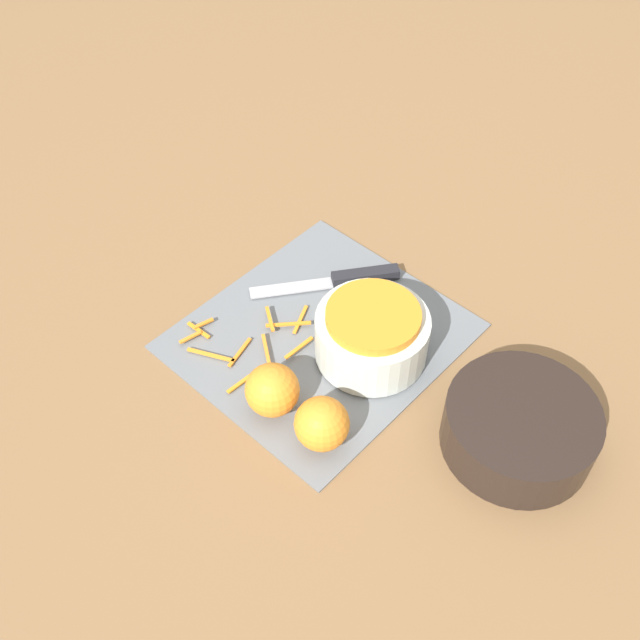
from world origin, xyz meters
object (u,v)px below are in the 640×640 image
at_px(knife, 351,278).
at_px(orange_right, 322,424).
at_px(orange_left, 272,390).
at_px(bowl_dark, 520,427).
at_px(bowl_speckled, 372,334).

xyz_separation_m(knife, orange_right, (0.24, 0.16, 0.03)).
bearing_deg(orange_left, bowl_dark, 123.25).
bearing_deg(orange_right, bowl_speckled, -162.91).
distance_m(bowl_speckled, orange_right, 0.16).
distance_m(bowl_speckled, bowl_dark, 0.23).
xyz_separation_m(bowl_speckled, bowl_dark, (-0.02, 0.23, -0.01)).
relative_size(orange_left, orange_right, 1.02).
distance_m(bowl_dark, orange_right, 0.25).
relative_size(bowl_speckled, orange_left, 2.18).
bearing_deg(bowl_speckled, orange_left, -12.62).
height_order(bowl_dark, knife, bowl_dark).
distance_m(bowl_dark, knife, 0.35).
relative_size(bowl_speckled, bowl_dark, 0.81).
relative_size(bowl_dark, orange_right, 2.73).
height_order(bowl_speckled, orange_right, bowl_speckled).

